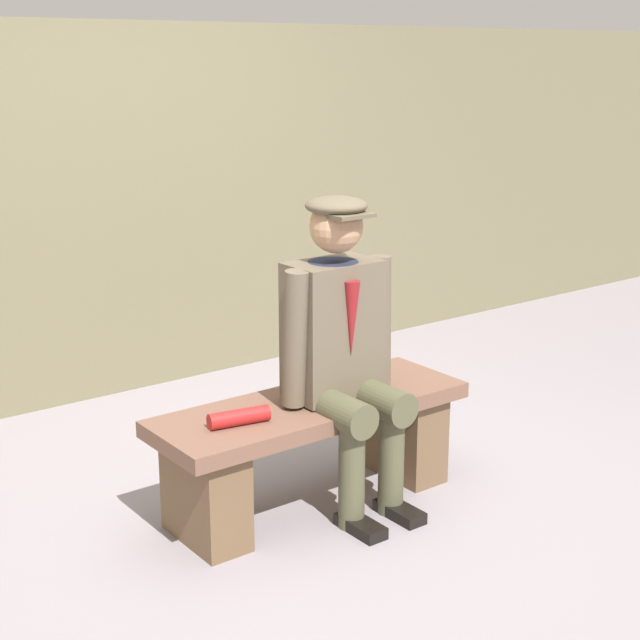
% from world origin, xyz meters
% --- Properties ---
extents(ground_plane, '(30.00, 30.00, 0.00)m').
position_xyz_m(ground_plane, '(0.00, 0.00, 0.00)').
color(ground_plane, gray).
extents(bench, '(1.41, 0.48, 0.48)m').
position_xyz_m(bench, '(0.00, 0.00, 0.30)').
color(bench, brown).
rests_on(bench, ground).
extents(seated_man, '(0.55, 0.57, 1.34)m').
position_xyz_m(seated_man, '(-0.11, 0.06, 0.74)').
color(seated_man, brown).
rests_on(seated_man, ground).
extents(rolled_magazine, '(0.26, 0.11, 0.07)m').
position_xyz_m(rolled_magazine, '(0.39, 0.05, 0.51)').
color(rolled_magazine, '#B21E1E').
rests_on(rolled_magazine, bench).
extents(stadium_wall, '(12.00, 0.24, 2.08)m').
position_xyz_m(stadium_wall, '(0.00, -1.94, 1.04)').
color(stadium_wall, '#6C664A').
rests_on(stadium_wall, ground).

